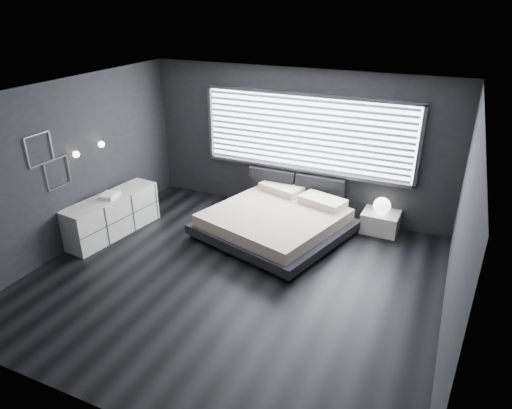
% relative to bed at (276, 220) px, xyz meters
% --- Properties ---
extents(room, '(6.04, 6.00, 2.80)m').
position_rel_bed_xyz_m(room, '(-0.06, -1.59, 1.12)').
color(room, black).
rests_on(room, ground).
extents(window, '(4.14, 0.09, 1.52)m').
position_rel_bed_xyz_m(window, '(0.14, 1.10, 1.33)').
color(window, white).
rests_on(window, ground).
extents(headboard, '(1.96, 0.16, 0.52)m').
position_rel_bed_xyz_m(headboard, '(-0.01, 1.05, 0.29)').
color(headboard, black).
rests_on(headboard, ground).
extents(sconce_near, '(0.18, 0.11, 0.11)m').
position_rel_bed_xyz_m(sconce_near, '(-2.94, -1.54, 1.32)').
color(sconce_near, silver).
rests_on(sconce_near, ground).
extents(sconce_far, '(0.18, 0.11, 0.11)m').
position_rel_bed_xyz_m(sconce_far, '(-2.94, -0.94, 1.32)').
color(sconce_far, silver).
rests_on(sconce_far, ground).
extents(wall_art_upper, '(0.01, 0.48, 0.48)m').
position_rel_bed_xyz_m(wall_art_upper, '(-3.03, -2.14, 1.57)').
color(wall_art_upper, '#47474C').
rests_on(wall_art_upper, ground).
extents(wall_art_lower, '(0.01, 0.48, 0.48)m').
position_rel_bed_xyz_m(wall_art_lower, '(-3.03, -1.89, 1.10)').
color(wall_art_lower, '#47474C').
rests_on(wall_art_lower, ground).
extents(bed, '(2.85, 2.78, 0.60)m').
position_rel_bed_xyz_m(bed, '(0.00, 0.00, 0.00)').
color(bed, black).
rests_on(bed, ground).
extents(nightstand, '(0.66, 0.56, 0.38)m').
position_rel_bed_xyz_m(nightstand, '(1.71, 0.90, -0.09)').
color(nightstand, silver).
rests_on(nightstand, ground).
extents(orb_lamp, '(0.31, 0.31, 0.31)m').
position_rel_bed_xyz_m(orb_lamp, '(1.71, 0.86, 0.25)').
color(orb_lamp, white).
rests_on(orb_lamp, nightstand).
extents(dresser, '(0.76, 1.89, 0.74)m').
position_rel_bed_xyz_m(dresser, '(-2.71, -1.17, 0.09)').
color(dresser, silver).
rests_on(dresser, ground).
extents(book_stack, '(0.33, 0.40, 0.07)m').
position_rel_bed_xyz_m(book_stack, '(-2.70, -1.19, 0.49)').
color(book_stack, white).
rests_on(book_stack, dresser).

